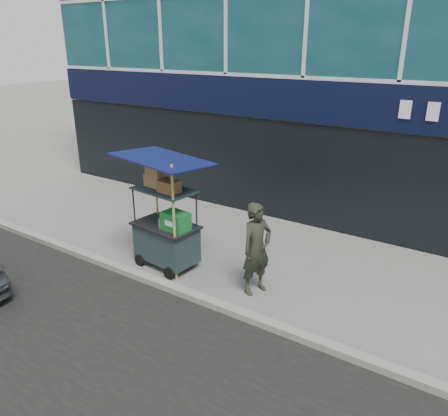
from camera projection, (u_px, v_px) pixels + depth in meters
The scene contains 4 objects.
ground at pixel (200, 294), 7.64m from camera, with size 80.00×80.00×0.00m, color slate.
curb at pixel (193, 296), 7.46m from camera, with size 80.00×0.18×0.12m, color gray.
vendor_cart at pixel (166, 229), 8.33m from camera, with size 1.77×1.33×2.25m.
vendor_man at pixel (257, 249), 7.44m from camera, with size 0.60×0.39×1.65m, color #252A1E.
Camera 1 is at (3.98, -5.28, 4.13)m, focal length 35.00 mm.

